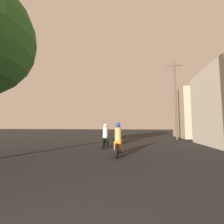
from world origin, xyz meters
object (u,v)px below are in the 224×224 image
object	(u,v)px
motorcycle_orange	(118,142)
building_right_far	(195,114)
utility_pole_far	(175,98)
motorcycle_red	(118,136)
motorcycle_green	(105,138)

from	to	relation	value
motorcycle_orange	building_right_far	xyz separation A→B (m)	(8.08, 12.32, 2.27)
building_right_far	utility_pole_far	world-z (taller)	utility_pole_far
motorcycle_orange	utility_pole_far	xyz separation A→B (m)	(5.11, 9.35, 3.79)
motorcycle_orange	building_right_far	world-z (taller)	building_right_far
motorcycle_red	building_right_far	size ratio (longest dim) A/B	0.32
motorcycle_orange	motorcycle_red	distance (m)	5.24
motorcycle_orange	motorcycle_green	size ratio (longest dim) A/B	0.96
motorcycle_red	utility_pole_far	bearing A→B (deg)	29.68
motorcycle_orange	building_right_far	bearing A→B (deg)	49.20
motorcycle_orange	motorcycle_green	xyz separation A→B (m)	(-1.19, 2.73, 0.00)
building_right_far	motorcycle_green	bearing A→B (deg)	-134.03
motorcycle_red	motorcycle_orange	bearing A→B (deg)	-88.75
motorcycle_green	building_right_far	xyz separation A→B (m)	(9.27, 9.59, 2.27)
building_right_far	utility_pole_far	size ratio (longest dim) A/B	0.68
motorcycle_red	utility_pole_far	size ratio (longest dim) A/B	0.22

